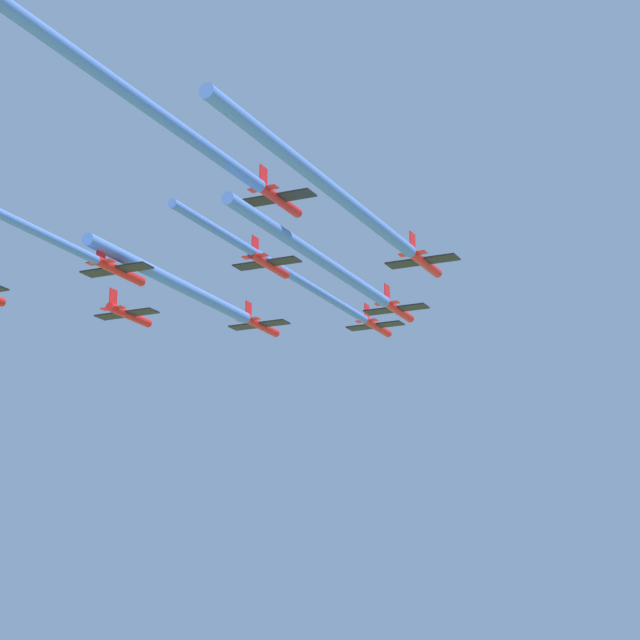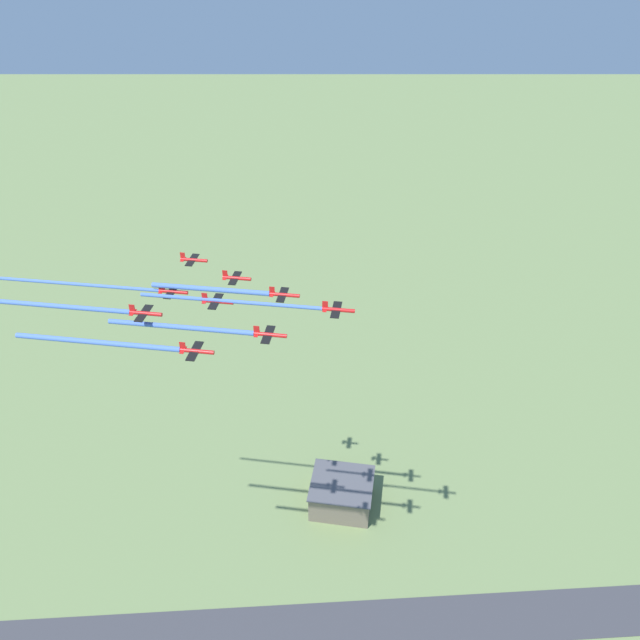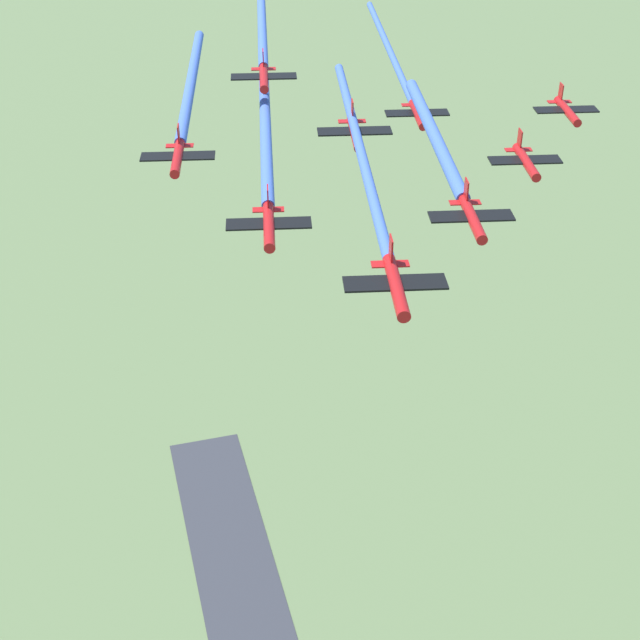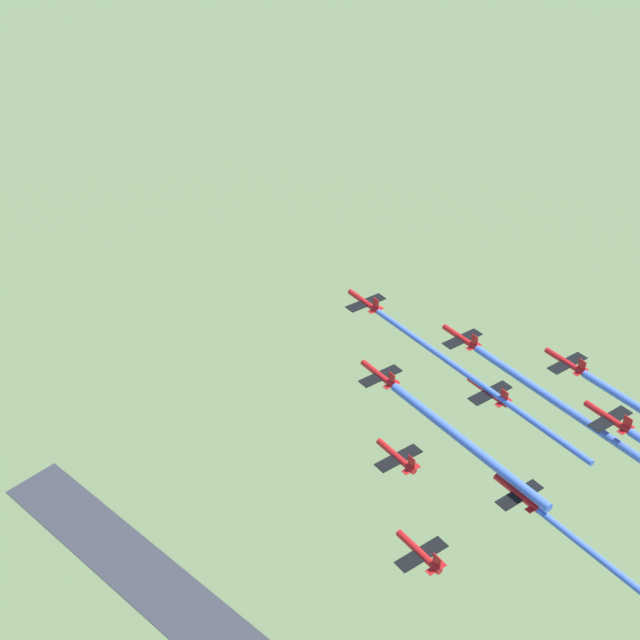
{
  "view_description": "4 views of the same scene",
  "coord_description": "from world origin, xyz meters",
  "px_view_note": "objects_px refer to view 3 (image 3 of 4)",
  "views": [
    {
      "loc": [
        -47.51,
        112.47,
        103.88
      ],
      "look_at": [
        23.75,
        -34.6,
        148.25
      ],
      "focal_mm": 70.0,
      "sensor_mm": 36.0,
      "label": 1
    },
    {
      "loc": [
        -115.11,
        -53.9,
        234.21
      ],
      "look_at": [
        18.1,
        -32.95,
        142.78
      ],
      "focal_mm": 35.0,
      "sensor_mm": 36.0,
      "label": 2
    },
    {
      "loc": [
        8.24,
        -94.42,
        181.64
      ],
      "look_at": [
        11.11,
        -37.87,
        144.47
      ],
      "focal_mm": 50.0,
      "sensor_mm": 36.0,
      "label": 3
    },
    {
      "loc": [
        101.88,
        68.95,
        235.33
      ],
      "look_at": [
        23.24,
        -42.69,
        143.07
      ],
      "focal_mm": 50.0,
      "sensor_mm": 36.0,
      "label": 4
    }
  ],
  "objects_px": {
    "jet_1": "(472,217)",
    "jet_7": "(417,113)",
    "jet_3": "(526,160)",
    "jet_2": "(269,224)",
    "jet_6": "(567,110)",
    "jet_8": "(264,77)",
    "jet_5": "(178,157)",
    "jet_4": "(355,132)",
    "jet_0": "(396,284)"
  },
  "relations": [
    {
      "from": "jet_1",
      "to": "jet_7",
      "type": "bearing_deg",
      "value": -90.0
    },
    {
      "from": "jet_3",
      "to": "jet_2",
      "type": "bearing_deg",
      "value": 29.54
    },
    {
      "from": "jet_6",
      "to": "jet_8",
      "type": "distance_m",
      "value": 37.67
    },
    {
      "from": "jet_6",
      "to": "jet_5",
      "type": "bearing_deg",
      "value": 18.78
    },
    {
      "from": "jet_4",
      "to": "jet_6",
      "type": "relative_size",
      "value": 1.0
    },
    {
      "from": "jet_0",
      "to": "jet_8",
      "type": "xyz_separation_m",
      "value": [
        -9.95,
        47.49,
        0.54
      ]
    },
    {
      "from": "jet_0",
      "to": "jet_7",
      "type": "relative_size",
      "value": 1.0
    },
    {
      "from": "jet_3",
      "to": "jet_6",
      "type": "distance_m",
      "value": 18.42
    },
    {
      "from": "jet_2",
      "to": "jet_8",
      "type": "xyz_separation_m",
      "value": [
        -0.41,
        31.74,
        3.36
      ]
    },
    {
      "from": "jet_0",
      "to": "jet_5",
      "type": "bearing_deg",
      "value": -59.53
    },
    {
      "from": "jet_3",
      "to": "jet_8",
      "type": "distance_m",
      "value": 32.53
    },
    {
      "from": "jet_2",
      "to": "jet_8",
      "type": "height_order",
      "value": "jet_8"
    },
    {
      "from": "jet_0",
      "to": "jet_7",
      "type": "xyz_separation_m",
      "value": [
        8.72,
        47.73,
        -4.4
      ]
    },
    {
      "from": "jet_0",
      "to": "jet_1",
      "type": "relative_size",
      "value": 1.0
    },
    {
      "from": "jet_0",
      "to": "jet_4",
      "type": "bearing_deg",
      "value": -90.0
    },
    {
      "from": "jet_1",
      "to": "jet_4",
      "type": "relative_size",
      "value": 1.0
    },
    {
      "from": "jet_0",
      "to": "jet_8",
      "type": "relative_size",
      "value": 1.0
    },
    {
      "from": "jet_5",
      "to": "jet_7",
      "type": "height_order",
      "value": "jet_5"
    },
    {
      "from": "jet_3",
      "to": "jet_7",
      "type": "distance_m",
      "value": 18.42
    },
    {
      "from": "jet_1",
      "to": "jet_4",
      "type": "xyz_separation_m",
      "value": [
        -9.54,
        15.75,
        2.3
      ]
    },
    {
      "from": "jet_4",
      "to": "jet_8",
      "type": "relative_size",
      "value": 1.0
    },
    {
      "from": "jet_2",
      "to": "jet_1",
      "type": "bearing_deg",
      "value": 180.0
    },
    {
      "from": "jet_7",
      "to": "jet_3",
      "type": "bearing_deg",
      "value": 120.47
    },
    {
      "from": "jet_6",
      "to": "jet_8",
      "type": "height_order",
      "value": "jet_8"
    },
    {
      "from": "jet_1",
      "to": "jet_8",
      "type": "bearing_deg",
      "value": -59.53
    },
    {
      "from": "jet_0",
      "to": "jet_5",
      "type": "relative_size",
      "value": 1.0
    },
    {
      "from": "jet_2",
      "to": "jet_4",
      "type": "height_order",
      "value": "jet_4"
    },
    {
      "from": "jet_4",
      "to": "jet_7",
      "type": "height_order",
      "value": "jet_4"
    },
    {
      "from": "jet_7",
      "to": "jet_4",
      "type": "bearing_deg",
      "value": 59.53
    },
    {
      "from": "jet_2",
      "to": "jet_4",
      "type": "relative_size",
      "value": 1.0
    },
    {
      "from": "jet_3",
      "to": "jet_8",
      "type": "bearing_deg",
      "value": -29.54
    },
    {
      "from": "jet_2",
      "to": "jet_3",
      "type": "xyz_separation_m",
      "value": [
        27.8,
        16.23,
        -1.29
      ]
    },
    {
      "from": "jet_5",
      "to": "jet_2",
      "type": "bearing_deg",
      "value": 120.47
    },
    {
      "from": "jet_2",
      "to": "jet_4",
      "type": "bearing_deg",
      "value": -120.47
    },
    {
      "from": "jet_6",
      "to": "jet_7",
      "type": "height_order",
      "value": "jet_7"
    },
    {
      "from": "jet_7",
      "to": "jet_2",
      "type": "bearing_deg",
      "value": 59.53
    },
    {
      "from": "jet_5",
      "to": "jet_8",
      "type": "height_order",
      "value": "jet_8"
    },
    {
      "from": "jet_2",
      "to": "jet_8",
      "type": "relative_size",
      "value": 1.0
    },
    {
      "from": "jet_8",
      "to": "jet_5",
      "type": "bearing_deg",
      "value": 59.53
    },
    {
      "from": "jet_2",
      "to": "jet_3",
      "type": "bearing_deg",
      "value": -150.46
    },
    {
      "from": "jet_0",
      "to": "jet_4",
      "type": "relative_size",
      "value": 1.0
    },
    {
      "from": "jet_5",
      "to": "jet_6",
      "type": "xyz_separation_m",
      "value": [
        46.47,
        16.47,
        -1.75
      ]
    },
    {
      "from": "jet_0",
      "to": "jet_2",
      "type": "relative_size",
      "value": 1.0
    },
    {
      "from": "jet_0",
      "to": "jet_1",
      "type": "xyz_separation_m",
      "value": [
        9.13,
        15.99,
        -2.65
      ]
    },
    {
      "from": "jet_1",
      "to": "jet_7",
      "type": "relative_size",
      "value": 1.0
    },
    {
      "from": "jet_1",
      "to": "jet_8",
      "type": "distance_m",
      "value": 36.96
    },
    {
      "from": "jet_0",
      "to": "jet_5",
      "type": "height_order",
      "value": "jet_0"
    },
    {
      "from": "jet_2",
      "to": "jet_4",
      "type": "distance_m",
      "value": 18.58
    },
    {
      "from": "jet_7",
      "to": "jet_0",
      "type": "bearing_deg",
      "value": 78.91
    },
    {
      "from": "jet_8",
      "to": "jet_3",
      "type": "bearing_deg",
      "value": 150.46
    }
  ]
}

